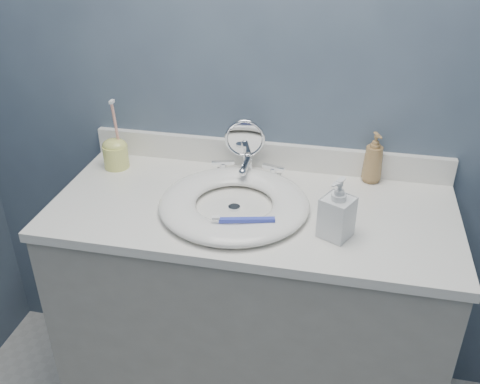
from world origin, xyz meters
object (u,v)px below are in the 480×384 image
(soap_bottle_amber, at_px, (374,158))
(toothbrush_holder, at_px, (115,152))
(makeup_mirror, at_px, (245,145))
(soap_bottle_clear, at_px, (338,208))

(soap_bottle_amber, xyz_separation_m, toothbrush_holder, (-0.85, -0.08, -0.03))
(makeup_mirror, xyz_separation_m, soap_bottle_amber, (0.41, 0.04, -0.02))
(makeup_mirror, xyz_separation_m, toothbrush_holder, (-0.44, -0.04, -0.05))
(soap_bottle_amber, bearing_deg, toothbrush_holder, 160.79)
(makeup_mirror, distance_m, toothbrush_holder, 0.44)
(toothbrush_holder, bearing_deg, makeup_mirror, 5.64)
(soap_bottle_amber, relative_size, soap_bottle_clear, 0.95)
(soap_bottle_amber, distance_m, toothbrush_holder, 0.86)
(soap_bottle_clear, bearing_deg, soap_bottle_amber, 100.88)
(makeup_mirror, height_order, soap_bottle_amber, makeup_mirror)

